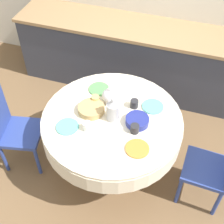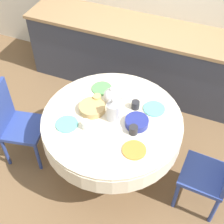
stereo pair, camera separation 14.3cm
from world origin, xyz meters
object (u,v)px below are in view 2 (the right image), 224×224
object	(u,v)px
chair_left	(215,173)
coffee_carafe	(113,111)
teapot	(111,96)
chair_right	(15,121)

from	to	relation	value
chair_left	coffee_carafe	bearing A→B (deg)	90.23
chair_left	teapot	distance (m)	1.15
chair_right	chair_left	bearing A→B (deg)	82.55
chair_left	chair_right	size ratio (longest dim) A/B	1.00
chair_left	coffee_carafe	distance (m)	1.05
chair_right	coffee_carafe	bearing A→B (deg)	89.67
coffee_carafe	chair_left	bearing A→B (deg)	-2.67
chair_left	teapot	xyz separation A→B (m)	(-1.08, 0.24, 0.33)
teapot	coffee_carafe	bearing A→B (deg)	-64.67
chair_left	coffee_carafe	xyz separation A→B (m)	(-0.99, 0.05, 0.35)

